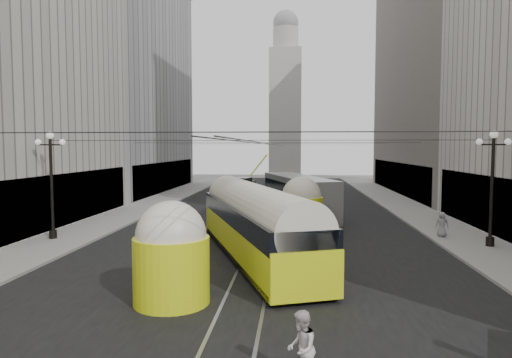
% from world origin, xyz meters
% --- Properties ---
extents(road, '(20.00, 85.00, 0.02)m').
position_xyz_m(road, '(0.00, 32.50, 0.00)').
color(road, black).
rests_on(road, ground).
extents(sidewalk_left, '(4.00, 72.00, 0.15)m').
position_xyz_m(sidewalk_left, '(-12.00, 36.00, 0.07)').
color(sidewalk_left, gray).
rests_on(sidewalk_left, ground).
extents(sidewalk_right, '(4.00, 72.00, 0.15)m').
position_xyz_m(sidewalk_right, '(12.00, 36.00, 0.07)').
color(sidewalk_right, gray).
rests_on(sidewalk_right, ground).
extents(rail_left, '(0.12, 85.00, 0.04)m').
position_xyz_m(rail_left, '(-0.75, 32.50, 0.00)').
color(rail_left, gray).
rests_on(rail_left, ground).
extents(rail_right, '(0.12, 85.00, 0.04)m').
position_xyz_m(rail_right, '(0.75, 32.50, 0.00)').
color(rail_right, gray).
rests_on(rail_right, ground).
extents(building_left_far, '(12.60, 28.60, 28.60)m').
position_xyz_m(building_left_far, '(-19.99, 48.00, 14.31)').
color(building_left_far, '#999999').
rests_on(building_left_far, ground).
extents(building_right_far, '(12.60, 32.60, 32.60)m').
position_xyz_m(building_right_far, '(20.00, 48.00, 16.31)').
color(building_right_far, '#514C47').
rests_on(building_right_far, ground).
extents(distant_tower, '(6.00, 6.00, 31.36)m').
position_xyz_m(distant_tower, '(0.00, 80.00, 14.97)').
color(distant_tower, '#B2AFA8').
rests_on(distant_tower, ground).
extents(lamppost_left_mid, '(1.86, 0.44, 6.37)m').
position_xyz_m(lamppost_left_mid, '(-12.60, 18.00, 3.74)').
color(lamppost_left_mid, black).
rests_on(lamppost_left_mid, sidewalk_left).
extents(lamppost_right_mid, '(1.86, 0.44, 6.37)m').
position_xyz_m(lamppost_right_mid, '(12.60, 18.00, 3.74)').
color(lamppost_right_mid, black).
rests_on(lamppost_right_mid, sidewalk_right).
extents(catenary, '(25.00, 72.00, 0.23)m').
position_xyz_m(catenary, '(0.12, 31.49, 5.88)').
color(catenary, black).
rests_on(catenary, ground).
extents(streetcar, '(7.55, 16.34, 3.77)m').
position_xyz_m(streetcar, '(-0.16, 14.66, 1.84)').
color(streetcar, '#DAE614').
rests_on(streetcar, ground).
extents(city_bus, '(6.21, 13.15, 3.22)m').
position_xyz_m(city_bus, '(2.10, 29.51, 1.77)').
color(city_bus, '#A4A6A9').
rests_on(city_bus, ground).
extents(sedan_white_far, '(2.35, 4.25, 1.27)m').
position_xyz_m(sedan_white_far, '(4.49, 45.40, 0.57)').
color(sedan_white_far, silver).
rests_on(sedan_white_far, ground).
extents(sedan_dark_far, '(3.10, 5.02, 1.48)m').
position_xyz_m(sedan_dark_far, '(-5.14, 53.57, 0.67)').
color(sedan_dark_far, black).
rests_on(sedan_dark_far, ground).
extents(pedestrian_crossing_b, '(0.75, 0.92, 1.79)m').
position_xyz_m(pedestrian_crossing_b, '(1.98, 2.55, 0.89)').
color(pedestrian_crossing_b, silver).
rests_on(pedestrian_crossing_b, ground).
extents(pedestrian_sidewalk_right, '(0.84, 0.64, 1.52)m').
position_xyz_m(pedestrian_sidewalk_right, '(10.78, 20.48, 0.91)').
color(pedestrian_sidewalk_right, gray).
rests_on(pedestrian_sidewalk_right, sidewalk_right).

